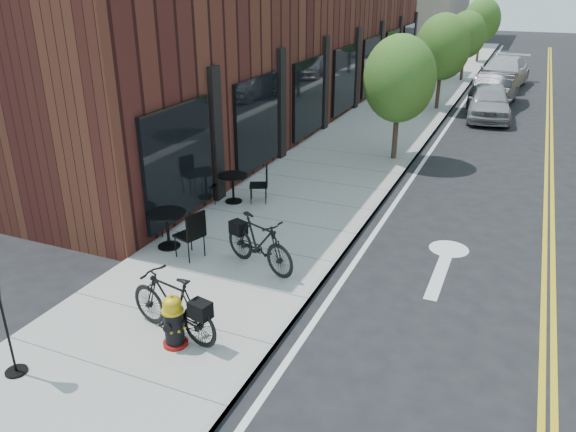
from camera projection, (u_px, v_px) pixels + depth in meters
The scene contains 15 objects.
ground at pixel (308, 304), 10.15m from camera, with size 120.00×120.00×0.00m, color black.
sidewalk_near at pixel (360, 147), 19.30m from camera, with size 4.00×70.00×0.12m, color #9E9B93.
building_near at pixel (286, 28), 22.96m from camera, with size 5.00×28.00×7.00m, color #401714.
tree_near_a at pixel (399, 79), 16.94m from camera, with size 2.20×2.20×3.81m.
tree_near_b at pixel (443, 47), 23.65m from camera, with size 2.30×2.30×3.98m.
tree_near_c at pixel (466, 35), 30.48m from camera, with size 2.10×2.10×3.67m.
tree_near_d at pixel (482, 20), 37.14m from camera, with size 2.40×2.40×4.11m.
fire_hydrant at pixel (174, 322), 8.67m from camera, with size 0.49×0.49×0.90m.
bicycle_left at pixel (173, 305), 8.88m from camera, with size 0.52×1.85×1.11m, color black.
bicycle_right at pixel (259, 243), 10.95m from camera, with size 0.52×1.84×1.11m, color black.
bistro_set_b at pixel (167, 225), 11.83m from camera, with size 1.96×1.03×1.03m.
bistro_set_c at pixel (233, 184), 14.25m from camera, with size 1.77×1.12×0.94m.
parked_car_a at pixel (489, 102), 23.07m from camera, with size 1.67×4.16×1.42m, color #95979D.
parked_car_b at pixel (495, 89), 25.40m from camera, with size 1.57×4.49×1.48m, color black.
parked_car_c at pixel (503, 73), 29.64m from camera, with size 2.18×5.35×1.55m, color silver.
Camera 1 is at (3.10, -8.14, 5.46)m, focal length 35.00 mm.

